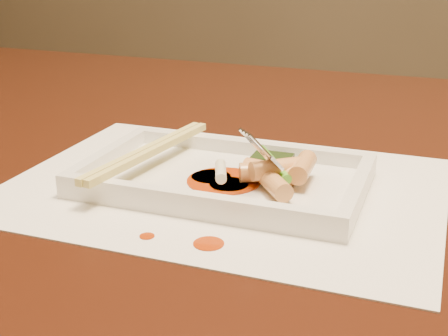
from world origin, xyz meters
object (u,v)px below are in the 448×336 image
(placemat, at_px, (224,187))
(chopstick_a, at_px, (145,151))
(table, at_px, (183,218))
(plate_base, at_px, (224,182))
(fork, at_px, (305,103))

(placemat, bearing_deg, chopstick_a, -180.00)
(table, bearing_deg, chopstick_a, -82.19)
(plate_base, relative_size, chopstick_a, 1.34)
(table, xyz_separation_m, plate_base, (0.10, -0.12, 0.11))
(plate_base, distance_m, chopstick_a, 0.08)
(placemat, bearing_deg, plate_base, -90.00)
(table, xyz_separation_m, fork, (0.17, -0.10, 0.18))
(placemat, height_order, fork, fork)
(placemat, distance_m, fork, 0.11)
(placemat, bearing_deg, table, 129.01)
(table, relative_size, placemat, 3.50)
(table, xyz_separation_m, placemat, (0.10, -0.12, 0.10))
(table, distance_m, fork, 0.27)
(chopstick_a, bearing_deg, plate_base, 0.00)
(table, distance_m, plate_base, 0.19)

